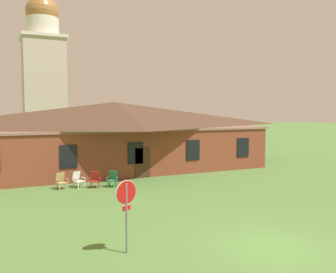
{
  "coord_description": "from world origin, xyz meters",
  "views": [
    {
      "loc": [
        -8.32,
        -9.55,
        4.72
      ],
      "look_at": [
        -0.0,
        8.52,
        3.27
      ],
      "focal_mm": 38.72,
      "sensor_mm": 36.0,
      "label": 1
    }
  ],
  "objects": [
    {
      "name": "lawn_chair_middle",
      "position": [
        -2.18,
        11.97,
        0.5
      ],
      "size": [
        0.83,
        0.86,
        0.96
      ],
      "color": "#28704C",
      "rests_on": "ground"
    },
    {
      "name": "lawn_chair_near_door",
      "position": [
        -4.18,
        12.65,
        0.5
      ],
      "size": [
        0.79,
        0.83,
        0.96
      ],
      "color": "silver",
      "rests_on": "ground"
    },
    {
      "name": "dome_tower",
      "position": [
        -3.48,
        37.08,
        8.82
      ],
      "size": [
        5.18,
        5.18,
        19.29
      ],
      "color": "#BCB29E",
      "rests_on": "ground"
    },
    {
      "name": "lawn_chair_left_end",
      "position": [
        -3.22,
        12.24,
        0.5
      ],
      "size": [
        0.74,
        0.79,
        0.96
      ],
      "color": "maroon",
      "rests_on": "ground"
    },
    {
      "name": "lawn_chair_by_porch",
      "position": [
        -5.17,
        12.64,
        0.5
      ],
      "size": [
        0.72,
        0.76,
        0.96
      ],
      "color": "tan",
      "rests_on": "ground"
    },
    {
      "name": "ground_plane",
      "position": [
        0.0,
        0.0,
        0.0
      ],
      "size": [
        200.0,
        200.0,
        0.0
      ],
      "primitive_type": "plane",
      "color": "#517A38"
    },
    {
      "name": "stop_sign",
      "position": [
        -4.69,
        1.61,
        1.72
      ],
      "size": [
        0.77,
        0.3,
        2.44
      ],
      "color": "slate",
      "rests_on": "ground"
    },
    {
      "name": "brick_building",
      "position": [
        0.0,
        18.93,
        2.73
      ],
      "size": [
        23.46,
        10.4,
        5.37
      ],
      "color": "brown",
      "rests_on": "ground"
    }
  ]
}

